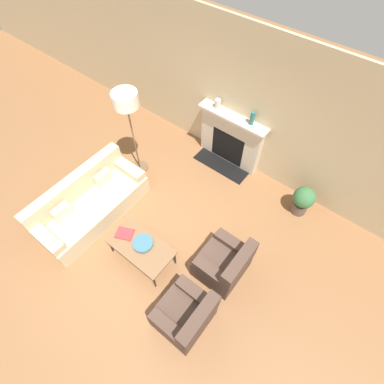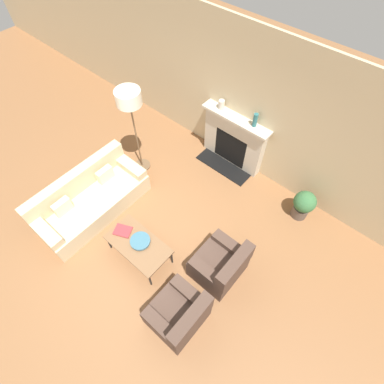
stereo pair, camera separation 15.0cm
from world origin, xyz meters
TOP-DOWN VIEW (x-y plane):
  - ground_plane at (0.00, 0.00)m, footprint 18.00×18.00m
  - wall_back at (0.00, 2.95)m, footprint 18.00×0.06m
  - fireplace at (0.16, 2.80)m, footprint 1.48×0.59m
  - couch at (-1.11, 0.03)m, footprint 0.88×2.14m
  - armchair_near at (1.55, -0.42)m, footprint 0.74×0.79m
  - armchair_far at (1.55, 0.59)m, footprint 0.74×0.79m
  - coffee_table at (0.30, -0.05)m, footprint 1.11×0.60m
  - bowl at (0.31, -0.00)m, footprint 0.34×0.34m
  - book at (-0.07, -0.05)m, footprint 0.35×0.32m
  - floor_lamp at (-1.19, 1.40)m, footprint 0.46×0.46m
  - mantel_vase_left at (-0.23, 2.82)m, footprint 0.12×0.12m
  - mantel_vase_center_left at (0.54, 2.82)m, footprint 0.08×0.08m
  - potted_plant at (2.01, 2.51)m, footprint 0.41×0.41m

SIDE VIEW (x-z plane):
  - ground_plane at x=0.00m, z-range 0.00..0.00m
  - couch at x=-1.11m, z-range -0.12..0.72m
  - armchair_near at x=1.55m, z-range -0.11..0.76m
  - armchair_far at x=1.55m, z-range -0.11..0.76m
  - potted_plant at x=2.01m, z-range 0.04..0.69m
  - coffee_table at x=0.30m, z-range 0.19..0.62m
  - book at x=-0.07m, z-range 0.43..0.46m
  - bowl at x=0.31m, z-range 0.44..0.50m
  - fireplace at x=0.16m, z-range -0.01..1.18m
  - mantel_vase_left at x=-0.23m, z-range 1.20..1.38m
  - mantel_vase_center_left at x=0.54m, z-range 1.20..1.47m
  - wall_back at x=0.00m, z-range 0.00..2.90m
  - floor_lamp at x=-1.19m, z-range 0.70..2.61m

